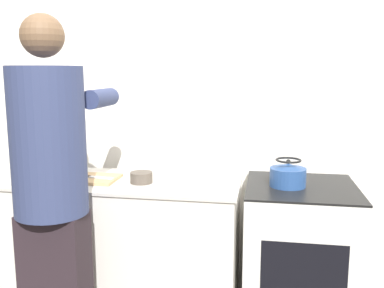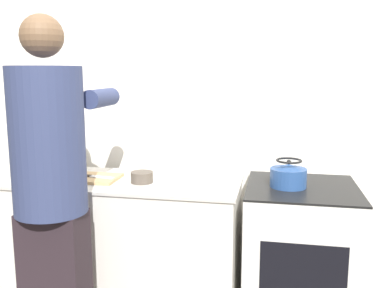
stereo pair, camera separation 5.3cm
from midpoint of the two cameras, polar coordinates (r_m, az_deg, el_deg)
The scene contains 9 objects.
wall_back at distance 2.92m, azimuth -1.02°, elevation 4.85°, with size 8.00×0.05×2.60m.
counter at distance 2.81m, azimuth -9.86°, elevation -13.47°, with size 1.58×0.58×0.89m.
oven at distance 2.70m, azimuth 14.66°, elevation -14.70°, with size 0.63×0.65×0.89m.
person at distance 2.22m, azimuth -17.54°, elevation -5.50°, with size 0.40×0.63×1.81m.
cutting_board at distance 2.70m, azimuth -13.31°, elevation -4.40°, with size 0.39×0.25×0.02m.
knife at distance 2.67m, azimuth -12.36°, elevation -4.24°, with size 0.25×0.07×0.01m.
kettle at distance 2.50m, azimuth 13.33°, elevation -4.09°, with size 0.21×0.21×0.16m.
bowl_prep at distance 2.56m, azimuth -6.10°, elevation -4.42°, with size 0.13×0.13×0.06m.
canister_jar at distance 2.90m, azimuth -20.64°, elevation -2.22°, with size 0.15×0.15×0.17m.
Camera 2 is at (0.64, -2.12, 1.55)m, focal length 40.00 mm.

